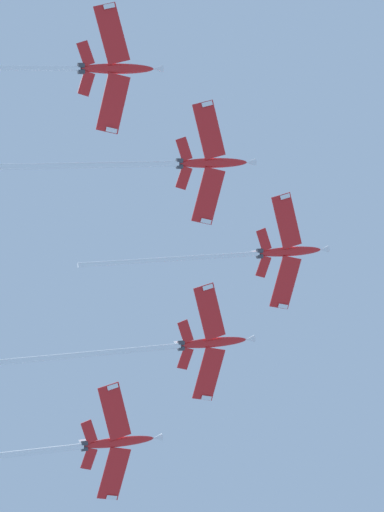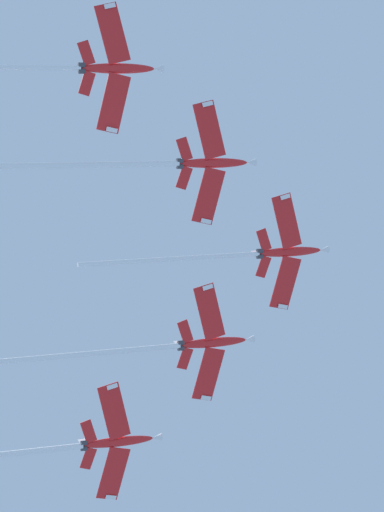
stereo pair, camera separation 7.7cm
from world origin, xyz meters
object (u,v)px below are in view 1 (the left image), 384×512
at_px(jet_right_wing, 156,164).
at_px(jet_lead, 258,253).
at_px(jet_right_outer, 77,68).
at_px(jet_left_outer, 63,448).
at_px(jet_left_wing, 155,348).

bearing_deg(jet_right_wing, jet_lead, -142.56).
height_order(jet_right_wing, jet_right_outer, jet_right_wing).
relative_size(jet_lead, jet_right_outer, 0.97).
xyz_separation_m(jet_right_wing, jet_left_outer, (10.88, -46.06, -4.95)).
distance_m(jet_lead, jet_right_wing, 24.03).
bearing_deg(jet_left_outer, jet_lead, 132.02).
height_order(jet_left_wing, jet_right_wing, jet_left_wing).
bearing_deg(jet_right_outer, jet_right_wing, -133.86).
bearing_deg(jet_right_outer, jet_left_outer, -92.08).
xyz_separation_m(jet_lead, jet_left_outer, (29.00, -32.19, -12.48)).
relative_size(jet_left_wing, jet_right_wing, 1.06).
bearing_deg(jet_left_outer, jet_left_wing, 128.80).
relative_size(jet_lead, jet_right_wing, 0.89).
xyz_separation_m(jet_lead, jet_right_wing, (18.12, 13.88, -7.53)).
bearing_deg(jet_left_wing, jet_right_wing, 85.39).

